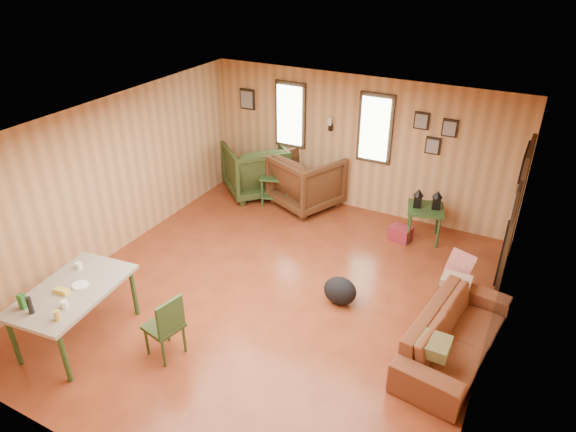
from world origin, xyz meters
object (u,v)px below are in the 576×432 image
at_px(end_table, 276,184).
at_px(dining_table, 71,294).
at_px(sofa, 457,329).
at_px(recliner_brown, 307,178).
at_px(recliner_green, 255,167).
at_px(side_table, 426,206).

distance_m(end_table, dining_table, 4.37).
bearing_deg(sofa, dining_table, 121.96).
relative_size(recliner_brown, end_table, 1.55).
distance_m(recliner_green, end_table, 0.61).
distance_m(sofa, side_table, 2.68).
bearing_deg(recliner_green, dining_table, 44.11).
height_order(sofa, recliner_brown, recliner_brown).
xyz_separation_m(recliner_brown, dining_table, (-0.89, -4.51, 0.12)).
relative_size(recliner_green, side_table, 1.22).
distance_m(side_table, dining_table, 5.31).
distance_m(sofa, dining_table, 4.52).
bearing_deg(recliner_brown, sofa, 163.48).
xyz_separation_m(sofa, side_table, (-1.01, 2.47, 0.22)).
relative_size(end_table, dining_table, 0.46).
height_order(recliner_green, dining_table, recliner_green).
height_order(sofa, side_table, side_table).
relative_size(sofa, side_table, 2.23).
distance_m(recliner_brown, dining_table, 4.60).
bearing_deg(sofa, end_table, 64.23).
bearing_deg(end_table, dining_table, -94.83).
bearing_deg(end_table, sofa, -33.70).
bearing_deg(side_table, end_table, 179.26).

